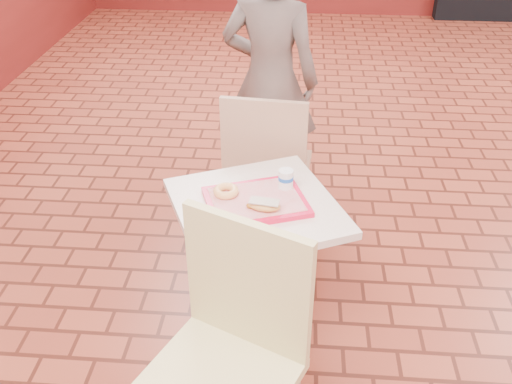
# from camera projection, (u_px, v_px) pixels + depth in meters

# --- Properties ---
(main_table) EXTENTS (0.66, 0.66, 0.70)m
(main_table) POSITION_uv_depth(u_px,v_px,m) (256.00, 246.00, 2.53)
(main_table) COLOR beige
(main_table) RESTS_ON ground
(chair_main_front) EXTENTS (0.62, 0.62, 1.01)m
(chair_main_front) POSITION_uv_depth(u_px,v_px,m) (229.00, 349.00, 1.91)
(chair_main_front) COLOR #D2C17E
(chair_main_front) RESTS_ON ground
(chair_main_back) EXTENTS (0.47, 0.47, 0.94)m
(chair_main_back) POSITION_uv_depth(u_px,v_px,m) (267.00, 163.00, 3.04)
(chair_main_back) COLOR tan
(chair_main_back) RESTS_ON ground
(customer) EXTENTS (0.63, 0.47, 1.57)m
(customer) POSITION_uv_depth(u_px,v_px,m) (270.00, 81.00, 3.33)
(customer) COLOR brown
(customer) RESTS_ON ground
(serving_tray) EXTENTS (0.41, 0.32, 0.03)m
(serving_tray) POSITION_uv_depth(u_px,v_px,m) (256.00, 201.00, 2.40)
(serving_tray) COLOR red
(serving_tray) RESTS_ON main_table
(ring_donut) EXTENTS (0.11, 0.11, 0.03)m
(ring_donut) POSITION_uv_depth(u_px,v_px,m) (226.00, 191.00, 2.42)
(ring_donut) COLOR #F5A759
(ring_donut) RESTS_ON serving_tray
(long_john_donut) EXTENTS (0.15, 0.09, 0.04)m
(long_john_donut) POSITION_uv_depth(u_px,v_px,m) (264.00, 205.00, 2.32)
(long_john_donut) COLOR #CF8A3C
(long_john_donut) RESTS_ON serving_tray
(paper_cup) EXTENTS (0.07, 0.07, 0.08)m
(paper_cup) POSITION_uv_depth(u_px,v_px,m) (286.00, 178.00, 2.45)
(paper_cup) COLOR white
(paper_cup) RESTS_ON serving_tray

